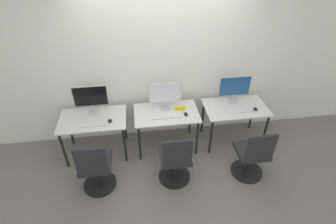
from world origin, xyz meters
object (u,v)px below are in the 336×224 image
Objects in this scene: mouse_center at (186,114)px; mouse_right at (255,109)px; keyboard_right at (238,110)px; monitor_left at (91,98)px; office_chair_right at (252,157)px; office_chair_center at (175,162)px; office_chair_left at (96,170)px; monitor_center at (165,95)px; keyboard_center at (167,115)px; mouse_left at (110,121)px; keyboard_left at (91,123)px; monitor_right at (234,88)px.

mouse_right is at bearing -0.79° from mouse_center.
keyboard_right is 4.88× the size of mouse_right.
monitor_left reaches higher than keyboard_right.
office_chair_center is at bearing 177.17° from office_chair_right.
office_chair_right is at bearing -89.96° from keyboard_right.
office_chair_left is 1.74× the size of monitor_center.
office_chair_left is 1.33m from keyboard_center.
office_chair_right is (2.03, -0.71, -0.34)m from mouse_left.
mouse_right is (1.41, 0.65, 0.34)m from office_chair_center.
keyboard_left is 4.88× the size of mouse_center.
monitor_right reaches higher than mouse_center.
keyboard_left is at bearing -178.86° from mouse_center.
mouse_right is at bearing -46.53° from monitor_right.
keyboard_center is 0.30m from mouse_center.
mouse_left is 1.17m from office_chair_center.
office_chair_center is 1.59m from mouse_right.
office_chair_center is (0.91, -0.65, -0.34)m from mouse_left.
office_chair_left is at bearing -108.02° from mouse_left.
mouse_right is (1.14, -0.02, 0.00)m from mouse_center.
keyboard_right is at bearing -11.12° from monitor_center.
mouse_center is 1.17m from office_chair_right.
keyboard_left is 1.45m from mouse_center.
monitor_left is 1.00× the size of monitor_center.
mouse_left is 0.20× the size of keyboard_right.
mouse_left is (0.27, 0.02, 0.01)m from keyboard_left.
office_chair_center is at bearing -149.07° from keyboard_right.
office_chair_right reaches higher than keyboard_left.
mouse_left is at bearing -179.37° from mouse_center.
mouse_center is (1.39, 0.66, 0.34)m from office_chair_left.
keyboard_center is (0.00, -0.22, -0.25)m from monitor_center.
office_chair_left reaches higher than keyboard_right.
monitor_right is (2.03, 0.30, 0.24)m from mouse_left.
office_chair_left is at bearing -86.12° from monitor_left.
monitor_right is (1.13, 0.95, 0.58)m from office_chair_center.
monitor_center is 1.48m from mouse_right.
monitor_left is 1.20× the size of keyboard_center.
monitor_right is (2.24, 0.94, 0.58)m from office_chair_left.
office_chair_left reaches higher than mouse_center.
keyboard_left is 0.48× the size of office_chair_right.
keyboard_left is 4.88× the size of mouse_left.
office_chair_center is at bearing -87.84° from keyboard_center.
keyboard_left is 2.31m from keyboard_right.
monitor_center is at bearing 15.80° from mouse_left.
mouse_right is (1.44, -0.25, -0.24)m from monitor_center.
office_chair_left is (0.06, -0.63, -0.33)m from keyboard_left.
monitor_left reaches higher than office_chair_right.
office_chair_center is at bearing -88.35° from monitor_center.
mouse_right is at bearing -1.44° from keyboard_center.
office_chair_right is (1.13, -0.06, 0.00)m from office_chair_center.
keyboard_right is 0.28m from mouse_right.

